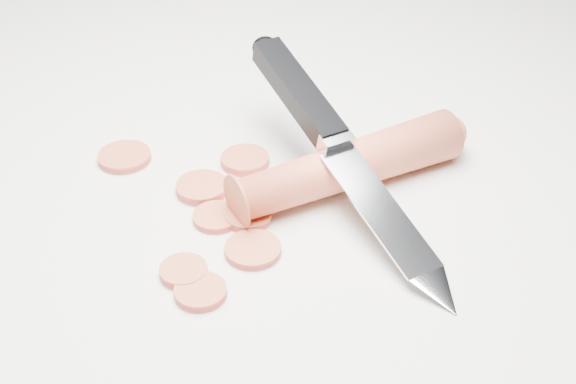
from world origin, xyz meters
The scene contains 11 objects.
ground centered at (0.00, 0.00, 0.00)m, with size 2.40×2.40×0.00m, color silver.
carrot centered at (0.06, 0.03, 0.02)m, with size 0.03×0.03×0.18m, color #DC5435.
carrot_slice_0 centered at (-0.10, -0.04, 0.00)m, with size 0.04×0.04×0.01m, color #C35230.
carrot_slice_1 centered at (0.02, -0.04, 0.00)m, with size 0.03×0.03×0.01m, color #C35230.
carrot_slice_2 centered at (-0.03, -0.03, 0.00)m, with size 0.04×0.04×0.01m, color #C35230.
carrot_slice_3 centered at (0.02, -0.11, 0.00)m, with size 0.03×0.03×0.01m, color #C35230.
carrot_slice_4 centered at (0.00, -0.06, 0.00)m, with size 0.03×0.03×0.01m, color #C35230.
carrot_slice_5 centered at (-0.02, 0.01, 0.00)m, with size 0.04×0.04×0.01m, color #C35230.
carrot_slice_6 centered at (0.04, -0.12, 0.00)m, with size 0.03×0.03×0.01m, color #C35230.
carrot_slice_7 centered at (0.05, -0.07, 0.00)m, with size 0.04×0.04×0.01m, color #C35230.
kitchen_knife centered at (0.07, 0.02, 0.04)m, with size 0.25×0.15×0.08m, color silver, non-canonical shape.
Camera 1 is at (0.29, -0.40, 0.35)m, focal length 50.00 mm.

